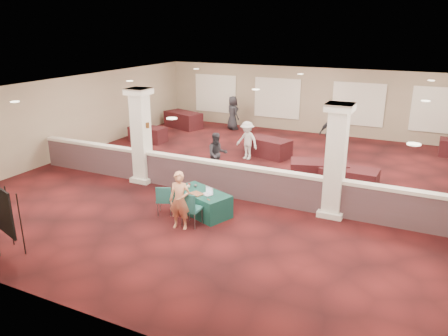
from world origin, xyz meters
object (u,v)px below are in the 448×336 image
at_px(far_table_back_center, 268,147).
at_px(attendee_a, 217,154).
at_px(conf_chair_main, 190,207).
at_px(conf_chair_side, 164,198).
at_px(far_table_front_right, 349,179).
at_px(far_table_back_left, 183,120).
at_px(attendee_d, 233,113).
at_px(woman, 180,200).
at_px(near_table, 202,202).
at_px(far_table_front_left, 148,134).
at_px(far_table_front_center, 319,172).
at_px(attendee_b, 247,140).
at_px(attendee_c, 330,133).
at_px(easel_board, 4,212).

xyz_separation_m(far_table_back_center, attendee_a, (-0.83, -3.00, 0.40)).
bearing_deg(conf_chair_main, conf_chair_side, 163.56).
distance_m(far_table_front_right, far_table_back_left, 10.98).
relative_size(far_table_back_center, attendee_d, 1.07).
bearing_deg(woman, near_table, 76.49).
bearing_deg(woman, far_table_front_left, 120.27).
bearing_deg(far_table_front_center, far_table_back_center, 139.53).
distance_m(near_table, far_table_front_right, 5.07).
xyz_separation_m(conf_chair_side, attendee_b, (-0.03, 6.04, 0.25)).
bearing_deg(attendee_a, far_table_front_right, -32.21).
xyz_separation_m(conf_chair_main, attendee_b, (-1.05, 6.35, 0.20)).
bearing_deg(conf_chair_side, attendee_d, 80.94).
height_order(far_table_front_center, attendee_d, attendee_d).
bearing_deg(conf_chair_main, attendee_a, 107.78).
relative_size(conf_chair_main, attendee_c, 0.56).
bearing_deg(far_table_back_left, woman, -59.45).
distance_m(far_table_front_left, far_table_front_right, 9.81).
distance_m(easel_board, attendee_d, 13.95).
height_order(easel_board, attendee_b, easel_board).
xyz_separation_m(conf_chair_main, conf_chair_side, (-1.02, 0.32, -0.05)).
distance_m(conf_chair_main, far_table_back_center, 7.11).
bearing_deg(easel_board, far_table_front_left, 125.14).
height_order(far_table_front_center, far_table_back_left, far_table_back_left).
distance_m(woman, attendee_c, 9.00).
bearing_deg(far_table_front_right, attendee_b, 158.36).
xyz_separation_m(conf_chair_main, far_table_front_center, (2.25, 4.81, -0.19)).
xyz_separation_m(attendee_b, attendee_d, (-2.70, 4.48, 0.08)).
bearing_deg(far_table_front_right, far_table_back_left, 150.31).
xyz_separation_m(far_table_back_left, attendee_b, (5.20, -3.72, 0.36)).
bearing_deg(attendee_d, attendee_a, 145.38).
bearing_deg(near_table, woman, -72.05).
relative_size(near_table, conf_chair_main, 1.77).
distance_m(conf_chair_side, woman, 1.01).
xyz_separation_m(far_table_front_center, far_table_back_left, (-8.50, 5.26, 0.02)).
bearing_deg(far_table_front_center, conf_chair_side, -126.03).
bearing_deg(far_table_front_right, far_table_front_left, 166.66).
height_order(conf_chair_main, far_table_front_center, conf_chair_main).
bearing_deg(near_table, far_table_back_center, 113.90).
height_order(far_table_front_left, attendee_b, attendee_b).
xyz_separation_m(far_table_back_center, attendee_c, (2.17, 1.51, 0.49)).
xyz_separation_m(far_table_front_center, far_table_front_right, (1.04, -0.18, -0.02)).
bearing_deg(attendee_b, far_table_front_right, -5.58).
distance_m(near_table, woman, 1.18).
relative_size(near_table, conf_chair_side, 1.94).
distance_m(near_table, far_table_front_center, 4.59).
bearing_deg(near_table, easel_board, -105.89).
height_order(conf_chair_main, attendee_a, attendee_a).
distance_m(woman, far_table_back_center, 7.30).
xyz_separation_m(attendee_a, attendee_b, (0.20, 2.26, -0.01)).
relative_size(conf_chair_main, far_table_front_center, 0.51).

